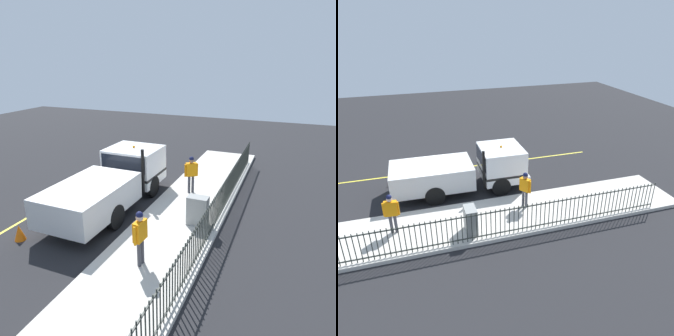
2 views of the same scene
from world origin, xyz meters
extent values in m
plane|color=#232326|center=(0.00, 0.00, 0.00)|extent=(49.03, 49.03, 0.00)
cube|color=beige|center=(3.19, 0.00, 0.08)|extent=(3.16, 22.28, 0.17)
cube|color=yellow|center=(-2.71, 0.00, 0.00)|extent=(0.12, 20.06, 0.01)
cube|color=white|center=(0.02, 3.53, 1.31)|extent=(2.43, 2.18, 1.66)
cube|color=black|center=(0.02, 3.53, 1.67)|extent=(2.24, 2.22, 0.73)
cube|color=silver|center=(-0.04, -0.07, 1.04)|extent=(2.46, 4.05, 1.13)
cube|color=silver|center=(0.04, 4.68, 0.63)|extent=(2.28, 0.24, 0.36)
cube|color=black|center=(0.02, 3.53, 0.94)|extent=(2.46, 2.20, 0.12)
cylinder|color=black|center=(-1.06, 3.23, 0.48)|extent=(0.32, 0.97, 0.96)
cylinder|color=black|center=(1.09, 3.19, 0.48)|extent=(0.32, 0.97, 0.96)
cylinder|color=black|center=(-1.12, -0.05, 0.48)|extent=(0.32, 0.97, 0.96)
cylinder|color=black|center=(1.04, -0.09, 0.48)|extent=(0.32, 0.97, 0.96)
sphere|color=orange|center=(0.02, 3.53, 2.19)|extent=(0.12, 0.12, 0.12)
cylinder|color=black|center=(1.05, 2.35, 1.47)|extent=(0.14, 0.14, 1.99)
cube|color=orange|center=(2.77, 3.85, 1.31)|extent=(0.54, 0.46, 0.62)
sphere|color=#997051|center=(2.77, 3.85, 1.74)|extent=(0.23, 0.23, 0.23)
sphere|color=#14193F|center=(2.77, 3.85, 1.82)|extent=(0.22, 0.22, 0.22)
cylinder|color=#3F3F47|center=(2.85, 3.90, 0.59)|extent=(0.12, 0.12, 0.83)
cylinder|color=#3F3F47|center=(2.70, 3.80, 0.59)|extent=(0.12, 0.12, 0.83)
cylinder|color=orange|center=(3.01, 4.00, 1.28)|extent=(0.09, 0.09, 0.59)
cylinder|color=orange|center=(2.54, 3.70, 1.28)|extent=(0.09, 0.09, 0.59)
cube|color=orange|center=(3.06, -1.99, 1.33)|extent=(0.27, 0.52, 0.63)
sphere|color=beige|center=(3.06, -1.99, 1.76)|extent=(0.23, 0.23, 0.23)
sphere|color=#14193F|center=(3.06, -1.99, 1.84)|extent=(0.22, 0.22, 0.22)
cylinder|color=#3F3F47|center=(3.06, -1.90, 0.59)|extent=(0.13, 0.13, 0.84)
cylinder|color=#3F3F47|center=(3.05, -2.08, 0.59)|extent=(0.13, 0.13, 0.84)
cylinder|color=orange|center=(3.08, -1.71, 1.30)|extent=(0.09, 0.09, 0.60)
cylinder|color=orange|center=(3.03, -2.27, 1.30)|extent=(0.09, 0.09, 0.60)
cylinder|color=#2D332D|center=(4.58, -3.67, 0.81)|extent=(0.04, 0.04, 1.28)
cylinder|color=#2D332D|center=(4.58, -3.48, 0.81)|extent=(0.04, 0.04, 1.28)
cylinder|color=#2D332D|center=(4.58, -3.29, 0.81)|extent=(0.04, 0.04, 1.28)
cylinder|color=#2D332D|center=(4.58, -3.09, 0.81)|extent=(0.04, 0.04, 1.28)
cylinder|color=#2D332D|center=(4.58, -2.90, 0.81)|extent=(0.04, 0.04, 1.28)
cylinder|color=#2D332D|center=(4.58, -2.71, 0.81)|extent=(0.04, 0.04, 1.28)
cylinder|color=#2D332D|center=(4.58, -2.51, 0.81)|extent=(0.04, 0.04, 1.28)
cylinder|color=#2D332D|center=(4.58, -2.32, 0.81)|extent=(0.04, 0.04, 1.28)
cylinder|color=#2D332D|center=(4.58, -2.13, 0.81)|extent=(0.04, 0.04, 1.28)
cylinder|color=#2D332D|center=(4.58, -1.93, 0.81)|extent=(0.04, 0.04, 1.28)
cylinder|color=#2D332D|center=(4.58, -1.74, 0.81)|extent=(0.04, 0.04, 1.28)
cylinder|color=#2D332D|center=(4.58, -1.55, 0.81)|extent=(0.04, 0.04, 1.28)
cylinder|color=#2D332D|center=(4.58, -1.35, 0.81)|extent=(0.04, 0.04, 1.28)
cylinder|color=#2D332D|center=(4.58, -1.16, 0.81)|extent=(0.04, 0.04, 1.28)
cylinder|color=#2D332D|center=(4.58, -0.97, 0.81)|extent=(0.04, 0.04, 1.28)
cylinder|color=#2D332D|center=(4.58, -0.77, 0.81)|extent=(0.04, 0.04, 1.28)
cylinder|color=#2D332D|center=(4.58, -0.58, 0.81)|extent=(0.04, 0.04, 1.28)
cylinder|color=#2D332D|center=(4.58, -0.39, 0.81)|extent=(0.04, 0.04, 1.28)
cylinder|color=#2D332D|center=(4.58, -0.19, 0.81)|extent=(0.04, 0.04, 1.28)
cylinder|color=#2D332D|center=(4.58, 0.00, 0.81)|extent=(0.04, 0.04, 1.28)
cylinder|color=#2D332D|center=(4.58, 0.19, 0.81)|extent=(0.04, 0.04, 1.28)
cylinder|color=#2D332D|center=(4.58, 0.39, 0.81)|extent=(0.04, 0.04, 1.28)
cylinder|color=#2D332D|center=(4.58, 0.58, 0.81)|extent=(0.04, 0.04, 1.28)
cylinder|color=#2D332D|center=(4.58, 0.77, 0.81)|extent=(0.04, 0.04, 1.28)
cylinder|color=#2D332D|center=(4.58, 0.97, 0.81)|extent=(0.04, 0.04, 1.28)
cylinder|color=#2D332D|center=(4.58, 1.16, 0.81)|extent=(0.04, 0.04, 1.28)
cylinder|color=#2D332D|center=(4.58, 1.35, 0.81)|extent=(0.04, 0.04, 1.28)
cylinder|color=#2D332D|center=(4.58, 1.55, 0.81)|extent=(0.04, 0.04, 1.28)
cylinder|color=#2D332D|center=(4.58, 1.74, 0.81)|extent=(0.04, 0.04, 1.28)
cylinder|color=#2D332D|center=(4.58, 1.93, 0.81)|extent=(0.04, 0.04, 1.28)
cylinder|color=#2D332D|center=(4.58, 2.13, 0.81)|extent=(0.04, 0.04, 1.28)
cylinder|color=#2D332D|center=(4.58, 2.32, 0.81)|extent=(0.04, 0.04, 1.28)
cylinder|color=#2D332D|center=(4.58, 2.51, 0.81)|extent=(0.04, 0.04, 1.28)
cylinder|color=#2D332D|center=(4.58, 2.71, 0.81)|extent=(0.04, 0.04, 1.28)
cylinder|color=#2D332D|center=(4.58, 2.90, 0.81)|extent=(0.04, 0.04, 1.28)
cylinder|color=#2D332D|center=(4.58, 3.09, 0.81)|extent=(0.04, 0.04, 1.28)
cylinder|color=#2D332D|center=(4.58, 3.29, 0.81)|extent=(0.04, 0.04, 1.28)
cylinder|color=#2D332D|center=(4.58, 3.48, 0.81)|extent=(0.04, 0.04, 1.28)
cylinder|color=#2D332D|center=(4.58, 3.67, 0.81)|extent=(0.04, 0.04, 1.28)
cylinder|color=#2D332D|center=(4.58, 3.87, 0.81)|extent=(0.04, 0.04, 1.28)
cylinder|color=#2D332D|center=(4.58, 4.06, 0.81)|extent=(0.04, 0.04, 1.28)
cylinder|color=#2D332D|center=(4.58, 4.25, 0.81)|extent=(0.04, 0.04, 1.28)
cylinder|color=#2D332D|center=(4.58, 4.45, 0.81)|extent=(0.04, 0.04, 1.28)
cylinder|color=#2D332D|center=(4.58, 4.64, 0.81)|extent=(0.04, 0.04, 1.28)
cylinder|color=#2D332D|center=(4.58, 4.83, 0.81)|extent=(0.04, 0.04, 1.28)
cylinder|color=#2D332D|center=(4.58, 5.03, 0.81)|extent=(0.04, 0.04, 1.28)
cylinder|color=#2D332D|center=(4.58, 5.22, 0.81)|extent=(0.04, 0.04, 1.28)
cylinder|color=#2D332D|center=(4.58, 5.41, 0.81)|extent=(0.04, 0.04, 1.28)
cylinder|color=#2D332D|center=(4.58, 5.61, 0.81)|extent=(0.04, 0.04, 1.28)
cylinder|color=#2D332D|center=(4.58, 5.80, 0.81)|extent=(0.04, 0.04, 1.28)
cylinder|color=#2D332D|center=(4.58, 5.99, 0.81)|extent=(0.04, 0.04, 1.28)
cylinder|color=#2D332D|center=(4.58, 6.19, 0.81)|extent=(0.04, 0.04, 1.28)
cylinder|color=#2D332D|center=(4.58, 6.38, 0.81)|extent=(0.04, 0.04, 1.28)
cylinder|color=#2D332D|center=(4.58, 6.57, 0.81)|extent=(0.04, 0.04, 1.28)
cylinder|color=#2D332D|center=(4.58, 6.77, 0.81)|extent=(0.04, 0.04, 1.28)
cylinder|color=#2D332D|center=(4.58, 6.96, 0.81)|extent=(0.04, 0.04, 1.28)
cylinder|color=#2D332D|center=(4.58, 7.15, 0.81)|extent=(0.04, 0.04, 1.28)
cylinder|color=#2D332D|center=(4.58, 7.34, 0.81)|extent=(0.04, 0.04, 1.28)
cylinder|color=#2D332D|center=(4.58, 7.54, 0.81)|extent=(0.04, 0.04, 1.28)
cylinder|color=#2D332D|center=(4.58, 7.73, 0.81)|extent=(0.04, 0.04, 1.28)
cylinder|color=#2D332D|center=(4.58, 7.92, 0.81)|extent=(0.04, 0.04, 1.28)
cylinder|color=#2D332D|center=(4.58, 8.12, 0.81)|extent=(0.04, 0.04, 1.28)
cylinder|color=#2D332D|center=(4.58, 8.31, 0.81)|extent=(0.04, 0.04, 1.28)
cylinder|color=#2D332D|center=(4.58, 8.50, 0.81)|extent=(0.04, 0.04, 1.28)
cylinder|color=#2D332D|center=(4.58, 8.70, 0.81)|extent=(0.04, 0.04, 1.28)
cylinder|color=#2D332D|center=(4.58, 8.89, 0.81)|extent=(0.04, 0.04, 1.28)
cylinder|color=#2D332D|center=(4.58, 9.08, 0.81)|extent=(0.04, 0.04, 1.28)
cylinder|color=#2D332D|center=(4.58, 9.28, 0.81)|extent=(0.04, 0.04, 1.28)
cylinder|color=#2D332D|center=(4.58, 9.47, 0.81)|extent=(0.04, 0.04, 1.28)
cube|color=#2D332D|center=(4.58, 0.00, 1.35)|extent=(0.04, 18.94, 0.04)
cube|color=#2D332D|center=(4.58, 0.00, 0.32)|extent=(0.04, 18.94, 0.04)
cube|color=gray|center=(3.93, 1.05, 0.73)|extent=(0.77, 0.46, 1.12)
cone|color=orange|center=(-1.69, -2.08, 0.29)|extent=(0.40, 0.40, 0.57)
camera|label=1|loc=(6.92, -9.47, 6.17)|focal=34.47mm
camera|label=2|loc=(14.98, -0.90, 8.35)|focal=34.80mm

